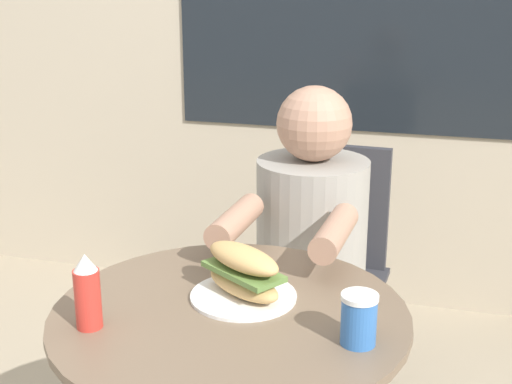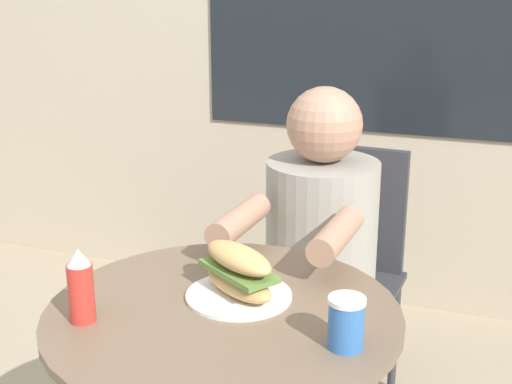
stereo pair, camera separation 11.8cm
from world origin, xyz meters
name	(u,v)px [view 2 (the right image)]	position (x,y,z in m)	size (l,w,h in m)	color
diner_chair	(345,255)	(0.06, 0.90, 0.52)	(0.40, 0.40, 0.87)	#333338
seated_diner	(315,306)	(0.06, 0.55, 0.50)	(0.34, 0.58, 1.13)	gray
sandwich_on_plate	(239,275)	(0.01, 0.07, 0.79)	(0.23, 0.23, 0.12)	white
drink_cup	(346,322)	(0.28, -0.06, 0.79)	(0.07, 0.07, 0.10)	#336BB7
condiment_bottle	(81,287)	(-0.25, -0.14, 0.82)	(0.05, 0.05, 0.16)	red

